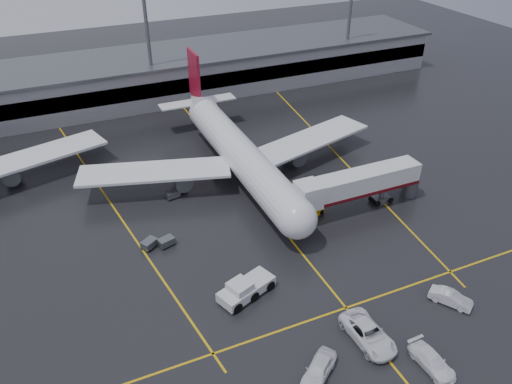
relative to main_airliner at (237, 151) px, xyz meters
name	(u,v)px	position (x,y,z in m)	size (l,w,h in m)	color
ground	(263,206)	(0.00, -9.70, -4.21)	(220.00, 220.00, 0.00)	black
apron_line_centre	(263,206)	(0.00, -9.70, -4.20)	(0.25, 90.00, 0.02)	gold
apron_line_stop	(346,308)	(0.00, -31.70, -4.20)	(60.00, 0.25, 0.02)	gold
apron_line_left	(110,201)	(-20.00, 0.30, -4.20)	(0.25, 70.00, 0.02)	gold
apron_line_right	(335,152)	(18.00, 0.30, -4.20)	(0.25, 70.00, 0.02)	gold
terminal	(170,73)	(0.00, 38.23, 0.11)	(122.00, 19.00, 8.60)	gray
light_mast_mid	(148,35)	(-5.00, 32.30, 10.27)	(3.00, 1.20, 25.45)	#595B60
light_mast_right	(350,12)	(40.00, 32.30, 10.27)	(3.00, 1.20, 25.45)	#595B60
main_airliner	(237,151)	(0.00, 0.00, 0.00)	(48.80, 45.60, 14.10)	silver
jet_bridge	(359,185)	(11.87, -15.70, -0.28)	(19.90, 3.40, 6.05)	silver
pushback_tractor	(245,289)	(-9.41, -25.43, -3.25)	(7.30, 4.90, 2.42)	silver
belt_loader	(312,212)	(5.30, -14.59, -3.67)	(3.76, 2.54, 2.20)	#DEA503
service_van_a	(368,334)	(-0.46, -36.44, -3.26)	(3.15, 6.83, 1.90)	white
service_van_b	(432,361)	(3.28, -41.68, -3.44)	(2.16, 5.32, 1.54)	white
service_van_c	(451,298)	(10.93, -35.72, -3.44)	(1.62, 4.66, 1.53)	silver
service_van_d	(319,369)	(-7.20, -38.14, -3.33)	(2.07, 5.14, 1.75)	white
baggage_cart_a	(166,241)	(-15.10, -12.99, -3.58)	(2.29, 1.82, 1.12)	#595B60
baggage_cart_b	(149,243)	(-17.20, -12.51, -3.58)	(2.38, 2.20, 1.12)	#595B60
baggage_cart_c	(173,194)	(-11.25, -2.43, -3.58)	(2.23, 1.70, 1.12)	#595B60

